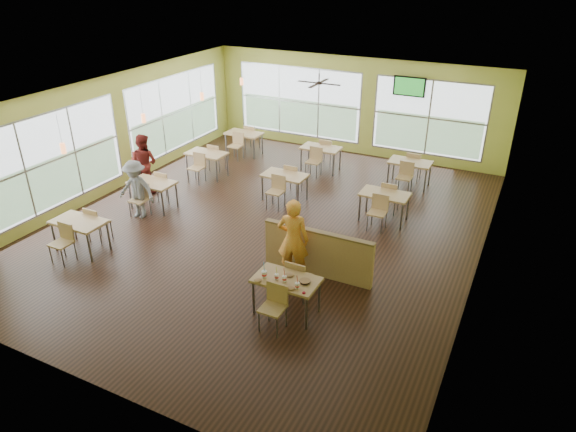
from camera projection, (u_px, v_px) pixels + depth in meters
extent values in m
plane|color=black|center=(269.00, 224.00, 12.90)|extent=(12.00, 12.00, 0.00)
plane|color=white|center=(266.00, 98.00, 11.46)|extent=(12.00, 12.00, 0.00)
cube|color=#C9CC52|center=(354.00, 106.00, 16.98)|extent=(10.00, 0.04, 3.20)
cube|color=#C9CC52|center=(69.00, 299.00, 7.38)|extent=(10.00, 0.04, 3.20)
cube|color=#C9CC52|center=(108.00, 136.00, 14.17)|extent=(0.04, 12.00, 3.20)
cube|color=#C9CC52|center=(488.00, 205.00, 10.20)|extent=(0.04, 12.00, 3.20)
cube|color=white|center=(51.00, 161.00, 12.59)|extent=(0.02, 4.50, 2.35)
cube|color=white|center=(176.00, 112.00, 16.59)|extent=(0.02, 4.50, 2.35)
cube|color=white|center=(299.00, 102.00, 17.79)|extent=(4.50, 0.02, 2.35)
cube|color=white|center=(429.00, 118.00, 16.01)|extent=(3.50, 0.02, 2.35)
cube|color=#B7BABC|center=(128.00, 172.00, 15.12)|extent=(0.04, 9.40, 0.05)
cube|color=#B7BABC|center=(358.00, 144.00, 17.42)|extent=(8.00, 0.04, 0.05)
cube|color=tan|center=(286.00, 280.00, 9.38)|extent=(1.20, 0.70, 0.04)
cube|color=brown|center=(286.00, 281.00, 9.39)|extent=(1.22, 0.71, 0.01)
cylinder|color=slate|center=(254.00, 297.00, 9.53)|extent=(0.05, 0.05, 0.71)
cylinder|color=slate|center=(306.00, 313.00, 9.10)|extent=(0.05, 0.05, 0.71)
cylinder|color=slate|center=(268.00, 281.00, 10.00)|extent=(0.05, 0.05, 0.71)
cylinder|color=slate|center=(319.00, 296.00, 9.57)|extent=(0.05, 0.05, 0.71)
cube|color=tan|center=(299.00, 278.00, 9.95)|extent=(0.42, 0.42, 0.04)
cube|color=tan|center=(303.00, 263.00, 10.00)|extent=(0.42, 0.04, 0.40)
cube|color=tan|center=(273.00, 309.00, 9.07)|extent=(0.42, 0.42, 0.04)
cube|color=tan|center=(267.00, 304.00, 8.82)|extent=(0.42, 0.04, 0.40)
cube|color=tan|center=(318.00, 254.00, 10.64)|extent=(2.40, 0.12, 1.00)
cube|color=brown|center=(318.00, 232.00, 10.41)|extent=(2.40, 0.14, 0.04)
cube|color=tan|center=(78.00, 222.00, 11.44)|extent=(1.20, 0.70, 0.04)
cube|color=brown|center=(79.00, 223.00, 11.46)|extent=(1.22, 0.71, 0.01)
cylinder|color=slate|center=(54.00, 237.00, 11.60)|extent=(0.05, 0.05, 0.71)
cylinder|color=slate|center=(89.00, 247.00, 11.17)|extent=(0.05, 0.05, 0.71)
cylinder|color=slate|center=(74.00, 226.00, 12.06)|extent=(0.05, 0.05, 0.71)
cylinder|color=slate|center=(109.00, 236.00, 11.63)|extent=(0.05, 0.05, 0.71)
cube|color=tan|center=(99.00, 223.00, 12.01)|extent=(0.42, 0.42, 0.04)
cube|color=tan|center=(103.00, 211.00, 12.06)|extent=(0.42, 0.04, 0.40)
cube|color=tan|center=(61.00, 244.00, 11.13)|extent=(0.42, 0.42, 0.04)
cube|color=tan|center=(52.00, 239.00, 10.88)|extent=(0.42, 0.04, 0.40)
cube|color=tan|center=(152.00, 182.00, 13.44)|extent=(1.20, 0.70, 0.04)
cube|color=brown|center=(152.00, 183.00, 13.46)|extent=(1.22, 0.71, 0.01)
cylinder|color=slate|center=(130.00, 196.00, 13.60)|extent=(0.05, 0.05, 0.71)
cylinder|color=slate|center=(163.00, 203.00, 13.17)|extent=(0.05, 0.05, 0.71)
cylinder|color=slate|center=(145.00, 188.00, 14.06)|extent=(0.05, 0.05, 0.71)
cylinder|color=slate|center=(177.00, 195.00, 13.63)|extent=(0.05, 0.05, 0.71)
cube|color=tan|center=(166.00, 185.00, 14.01)|extent=(0.42, 0.42, 0.04)
cube|color=tan|center=(170.00, 175.00, 14.06)|extent=(0.42, 0.04, 0.40)
cube|color=tan|center=(139.00, 200.00, 13.13)|extent=(0.42, 0.42, 0.04)
cube|color=tan|center=(133.00, 195.00, 12.88)|extent=(0.42, 0.04, 0.40)
cube|color=tan|center=(206.00, 153.00, 15.44)|extent=(1.20, 0.70, 0.04)
cube|color=brown|center=(206.00, 154.00, 15.45)|extent=(1.22, 0.71, 0.01)
cylinder|color=slate|center=(187.00, 165.00, 15.59)|extent=(0.05, 0.05, 0.71)
cylinder|color=slate|center=(217.00, 171.00, 15.17)|extent=(0.05, 0.05, 0.71)
cylinder|color=slate|center=(198.00, 159.00, 16.06)|extent=(0.05, 0.05, 0.71)
cylinder|color=slate|center=(227.00, 165.00, 15.63)|extent=(0.05, 0.05, 0.71)
cube|color=tan|center=(217.00, 156.00, 16.01)|extent=(0.42, 0.42, 0.04)
cube|color=tan|center=(220.00, 148.00, 16.06)|extent=(0.42, 0.04, 0.40)
cube|color=tan|center=(196.00, 168.00, 15.13)|extent=(0.42, 0.42, 0.04)
cube|color=tan|center=(192.00, 163.00, 14.88)|extent=(0.42, 0.04, 0.40)
cube|color=tan|center=(244.00, 133.00, 17.20)|extent=(1.20, 0.70, 0.04)
cube|color=brown|center=(244.00, 134.00, 17.21)|extent=(1.22, 0.71, 0.01)
cylinder|color=slate|center=(226.00, 144.00, 17.35)|extent=(0.05, 0.05, 0.71)
cylinder|color=slate|center=(254.00, 149.00, 16.93)|extent=(0.05, 0.05, 0.71)
cylinder|color=slate|center=(235.00, 139.00, 17.82)|extent=(0.05, 0.05, 0.71)
cylinder|color=slate|center=(262.00, 144.00, 17.39)|extent=(0.05, 0.05, 0.71)
cube|color=tan|center=(252.00, 137.00, 17.77)|extent=(0.42, 0.42, 0.04)
cube|color=tan|center=(255.00, 129.00, 17.82)|extent=(0.42, 0.04, 0.40)
cube|color=tan|center=(235.00, 146.00, 16.89)|extent=(0.42, 0.42, 0.04)
cube|color=tan|center=(232.00, 141.00, 16.64)|extent=(0.42, 0.04, 0.40)
cube|color=tan|center=(285.00, 175.00, 13.89)|extent=(1.20, 0.70, 0.04)
cube|color=brown|center=(285.00, 176.00, 13.90)|extent=(1.22, 0.71, 0.01)
cylinder|color=slate|center=(262.00, 188.00, 14.04)|extent=(0.05, 0.05, 0.71)
cylinder|color=slate|center=(298.00, 195.00, 13.62)|extent=(0.05, 0.05, 0.71)
cylinder|color=slate|center=(272.00, 181.00, 14.51)|extent=(0.05, 0.05, 0.71)
cylinder|color=slate|center=(307.00, 188.00, 14.08)|extent=(0.05, 0.05, 0.71)
cube|color=tan|center=(293.00, 178.00, 14.46)|extent=(0.42, 0.42, 0.04)
cube|color=tan|center=(296.00, 168.00, 14.51)|extent=(0.42, 0.04, 0.40)
cube|color=tan|center=(275.00, 192.00, 13.58)|extent=(0.42, 0.42, 0.04)
cube|color=tan|center=(272.00, 187.00, 13.33)|extent=(0.42, 0.04, 0.40)
cube|color=tan|center=(321.00, 148.00, 15.89)|extent=(1.20, 0.70, 0.04)
cube|color=brown|center=(321.00, 149.00, 15.90)|extent=(1.22, 0.71, 0.01)
cylinder|color=slate|center=(301.00, 159.00, 16.04)|extent=(0.05, 0.05, 0.71)
cylinder|color=slate|center=(333.00, 165.00, 15.62)|extent=(0.05, 0.05, 0.71)
cylinder|color=slate|center=(309.00, 154.00, 16.51)|extent=(0.05, 0.05, 0.71)
cylinder|color=slate|center=(340.00, 159.00, 16.08)|extent=(0.05, 0.05, 0.71)
cube|color=tan|center=(327.00, 151.00, 16.46)|extent=(0.42, 0.42, 0.04)
cube|color=tan|center=(330.00, 143.00, 16.51)|extent=(0.42, 0.04, 0.40)
cube|color=tan|center=(314.00, 162.00, 15.58)|extent=(0.42, 0.42, 0.04)
cube|color=tan|center=(311.00, 157.00, 15.33)|extent=(0.42, 0.04, 0.40)
cube|color=tan|center=(385.00, 194.00, 12.78)|extent=(1.20, 0.70, 0.04)
cube|color=brown|center=(385.00, 195.00, 12.79)|extent=(1.22, 0.71, 0.01)
cylinder|color=slate|center=(359.00, 208.00, 12.93)|extent=(0.05, 0.05, 0.71)
cylinder|color=slate|center=(402.00, 216.00, 12.50)|extent=(0.05, 0.05, 0.71)
cylinder|color=slate|center=(367.00, 199.00, 13.40)|extent=(0.05, 0.05, 0.71)
cylinder|color=slate|center=(408.00, 207.00, 12.97)|extent=(0.05, 0.05, 0.71)
cube|color=tan|center=(390.00, 196.00, 13.35)|extent=(0.42, 0.42, 0.04)
cube|color=tan|center=(393.00, 186.00, 13.40)|extent=(0.42, 0.04, 0.40)
cube|color=tan|center=(377.00, 213.00, 12.47)|extent=(0.42, 0.42, 0.04)
cube|color=tan|center=(376.00, 208.00, 12.22)|extent=(0.42, 0.04, 0.40)
cube|color=tan|center=(410.00, 162.00, 14.78)|extent=(1.20, 0.70, 0.04)
cube|color=brown|center=(410.00, 163.00, 14.79)|extent=(1.22, 0.71, 0.01)
cylinder|color=slate|center=(388.00, 174.00, 14.93)|extent=(0.05, 0.05, 0.71)
cylinder|color=slate|center=(425.00, 181.00, 14.50)|extent=(0.05, 0.05, 0.71)
cylinder|color=slate|center=(394.00, 168.00, 15.40)|extent=(0.05, 0.05, 0.71)
cylinder|color=slate|center=(430.00, 174.00, 14.97)|extent=(0.05, 0.05, 0.71)
cube|color=tan|center=(414.00, 165.00, 15.35)|extent=(0.42, 0.42, 0.04)
cube|color=tan|center=(416.00, 156.00, 15.40)|extent=(0.42, 0.04, 0.40)
cube|color=tan|center=(404.00, 178.00, 14.47)|extent=(0.42, 0.42, 0.04)
cube|color=tan|center=(403.00, 173.00, 14.22)|extent=(0.42, 0.04, 0.40)
cylinder|color=#2D2119|center=(59.00, 130.00, 10.49)|extent=(0.01, 0.01, 0.70)
cylinder|color=orange|center=(63.00, 148.00, 10.67)|extent=(0.11, 0.11, 0.22)
cylinder|color=#2D2119|center=(141.00, 102.00, 12.49)|extent=(0.01, 0.01, 0.70)
cylinder|color=orange|center=(143.00, 118.00, 12.67)|extent=(0.11, 0.11, 0.22)
cylinder|color=#2D2119|center=(201.00, 82.00, 14.49)|extent=(0.01, 0.01, 0.70)
cylinder|color=orange|center=(202.00, 96.00, 14.67)|extent=(0.11, 0.11, 0.22)
cylinder|color=#2D2119|center=(241.00, 69.00, 16.25)|extent=(0.01, 0.01, 0.70)
cylinder|color=orange|center=(242.00, 82.00, 16.43)|extent=(0.11, 0.11, 0.22)
cylinder|color=#2D2119|center=(319.00, 78.00, 13.91)|extent=(0.03, 0.03, 0.24)
cylinder|color=#2D2119|center=(319.00, 83.00, 13.98)|extent=(0.16, 0.16, 0.06)
cube|color=#2D2119|center=(331.00, 84.00, 13.84)|extent=(0.55, 0.10, 0.01)
cube|color=#2D2119|center=(324.00, 81.00, 14.26)|extent=(0.10, 0.55, 0.01)
cube|color=#2D2119|center=(307.00, 82.00, 14.12)|extent=(0.55, 0.10, 0.01)
cube|color=#2D2119|center=(314.00, 86.00, 13.70)|extent=(0.10, 0.55, 0.01)
cube|color=black|center=(409.00, 86.00, 15.80)|extent=(1.00, 0.06, 0.60)
cube|color=green|center=(409.00, 87.00, 15.78)|extent=(0.90, 0.01, 0.52)
imported|color=orange|center=(293.00, 240.00, 10.38)|extent=(0.73, 0.56, 1.79)
imported|color=maroon|center=(144.00, 163.00, 14.41)|extent=(0.88, 0.72, 1.68)
imported|color=slate|center=(136.00, 189.00, 12.95)|extent=(1.05, 0.69, 1.53)
cone|color=white|center=(264.00, 275.00, 9.37)|extent=(0.10, 0.10, 0.13)
cylinder|color=red|center=(264.00, 274.00, 9.37)|extent=(0.09, 0.09, 0.04)
cylinder|color=white|center=(264.00, 271.00, 9.34)|extent=(0.11, 0.11, 0.01)
cylinder|color=blue|center=(264.00, 266.00, 9.29)|extent=(0.03, 0.06, 0.24)
cone|color=white|center=(277.00, 277.00, 9.33)|extent=(0.08, 0.08, 0.11)
cylinder|color=red|center=(277.00, 277.00, 9.33)|extent=(0.08, 0.08, 0.03)
cylinder|color=white|center=(277.00, 274.00, 9.30)|extent=(0.08, 0.08, 0.01)
cylinder|color=#E2F61D|center=(276.00, 270.00, 9.26)|extent=(0.02, 0.05, 0.20)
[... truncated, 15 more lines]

